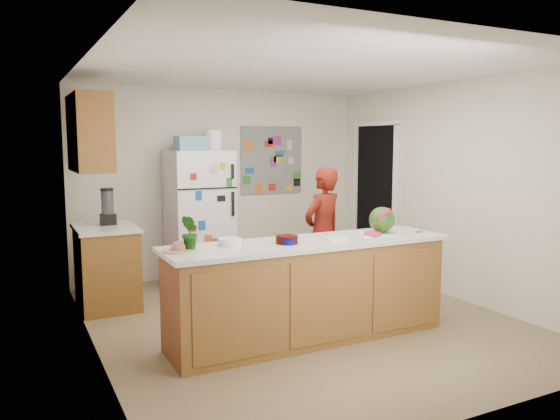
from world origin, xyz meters
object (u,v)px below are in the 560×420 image
person (323,233)px  watermelon (382,220)px  refrigerator (199,218)px  cherry_bowl (287,240)px

person → watermelon: size_ratio=6.09×
refrigerator → cherry_bowl: (0.01, -2.41, 0.11)m
cherry_bowl → refrigerator: bearing=90.2°
refrigerator → person: bearing=-49.4°
watermelon → cherry_bowl: watermelon is taller
person → cherry_bowl: bearing=29.4°
person → cherry_bowl: 1.58m
refrigerator → watermelon: bearing=-65.5°
refrigerator → cherry_bowl: 2.41m
watermelon → refrigerator: bearing=114.5°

